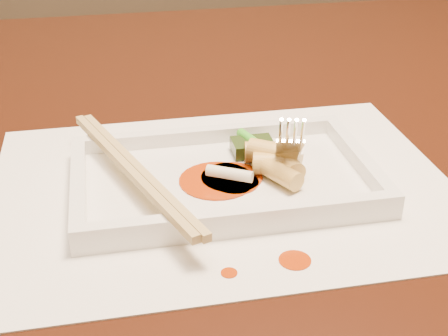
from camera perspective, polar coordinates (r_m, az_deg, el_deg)
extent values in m
cube|color=black|center=(0.69, -0.76, 3.05)|extent=(1.40, 0.90, 0.04)
cube|color=white|center=(0.55, 0.00, -1.71)|extent=(0.40, 0.30, 0.00)
cylinder|color=#AB3205|center=(0.46, 6.50, -8.37)|extent=(0.02, 0.02, 0.00)
cylinder|color=#AB3205|center=(0.45, 0.47, -9.56)|extent=(0.01, 0.01, 0.00)
cube|color=white|center=(0.55, 0.00, -1.29)|extent=(0.26, 0.16, 0.01)
cube|color=white|center=(0.61, -1.36, 3.08)|extent=(0.26, 0.01, 0.01)
cube|color=white|center=(0.48, 1.72, -4.53)|extent=(0.26, 0.01, 0.01)
cube|color=white|center=(0.53, -13.18, -1.53)|extent=(0.01, 0.14, 0.01)
cube|color=white|center=(0.57, 12.22, 0.90)|extent=(0.01, 0.14, 0.01)
cube|color=black|center=(0.58, 2.62, 1.98)|extent=(0.04, 0.03, 0.01)
cylinder|color=#EAEACC|center=(0.53, 0.51, -0.51)|extent=(0.04, 0.03, 0.01)
cylinder|color=green|center=(0.56, 3.80, 1.64)|extent=(0.04, 0.08, 0.01)
cube|color=tan|center=(0.53, -8.77, -0.12)|extent=(0.09, 0.22, 0.01)
cube|color=tan|center=(0.53, -7.90, -0.04)|extent=(0.09, 0.22, 0.01)
cylinder|color=#AB3205|center=(0.54, 0.70, -0.86)|extent=(0.05, 0.05, 0.00)
cylinder|color=#AB3205|center=(0.54, 1.01, -1.31)|extent=(0.04, 0.04, 0.00)
cylinder|color=#AB3205|center=(0.54, -0.66, -1.13)|extent=(0.07, 0.07, 0.00)
cylinder|color=#DFC668|center=(0.57, 4.19, 1.47)|extent=(0.05, 0.03, 0.02)
cylinder|color=#DFC668|center=(0.55, 4.72, 0.37)|extent=(0.04, 0.03, 0.02)
cylinder|color=#DFC668|center=(0.55, 4.66, 1.35)|extent=(0.05, 0.04, 0.02)
cylinder|color=#DFC668|center=(0.53, 4.92, -0.34)|extent=(0.04, 0.05, 0.02)
cylinder|color=#DFC668|center=(0.55, 5.69, 0.44)|extent=(0.03, 0.04, 0.02)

